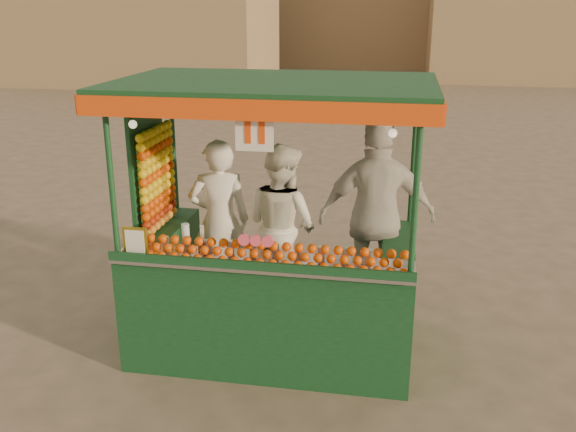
% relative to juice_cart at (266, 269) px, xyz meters
% --- Properties ---
extents(ground, '(90.00, 90.00, 0.00)m').
position_rel_juice_cart_xyz_m(ground, '(-0.34, 0.19, -0.82)').
color(ground, brown).
rests_on(ground, ground).
extents(building_left, '(10.00, 6.00, 6.00)m').
position_rel_juice_cart_xyz_m(building_left, '(-9.34, 20.19, 2.18)').
color(building_left, '#907252').
rests_on(building_left, ground).
extents(building_right, '(9.00, 6.00, 5.00)m').
position_rel_juice_cart_xyz_m(building_right, '(6.66, 24.19, 1.68)').
color(building_right, '#907252').
rests_on(building_right, ground).
extents(juice_cart, '(2.78, 1.80, 2.52)m').
position_rel_juice_cart_xyz_m(juice_cart, '(0.00, 0.00, 0.00)').
color(juice_cart, '#0F3717').
rests_on(juice_cart, ground).
extents(vendor_left, '(0.68, 0.54, 1.64)m').
position_rel_juice_cart_xyz_m(vendor_left, '(-0.55, 0.42, 0.29)').
color(vendor_left, white).
rests_on(vendor_left, ground).
extents(vendor_middle, '(0.99, 0.95, 1.61)m').
position_rel_juice_cart_xyz_m(vendor_middle, '(0.07, 0.44, 0.28)').
color(vendor_middle, white).
rests_on(vendor_middle, ground).
extents(vendor_right, '(1.16, 0.65, 1.88)m').
position_rel_juice_cart_xyz_m(vendor_right, '(0.98, 0.46, 0.41)').
color(vendor_right, beige).
rests_on(vendor_right, ground).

